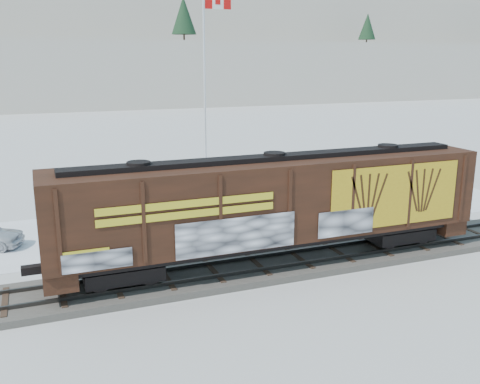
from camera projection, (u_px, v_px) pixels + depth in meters
name	position (u px, v px, depth m)	size (l,w,h in m)	color
ground	(258.00, 270.00, 23.00)	(500.00, 500.00, 0.00)	white
rail_track	(258.00, 267.00, 22.96)	(50.00, 3.40, 0.43)	#59544C
parking_strip	(205.00, 222.00, 29.77)	(40.00, 8.00, 0.03)	white
hillside	(57.00, 38.00, 145.83)	(360.00, 110.00, 93.00)	white
hopper_railcar	(274.00, 202.00, 22.52)	(18.73, 3.06, 4.57)	black
flagpole	(207.00, 119.00, 35.22)	(2.30, 0.90, 13.10)	silver
car_white	(199.00, 205.00, 30.32)	(1.56, 4.48, 1.47)	white
car_dark	(387.00, 197.00, 32.31)	(1.93, 4.75, 1.38)	black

